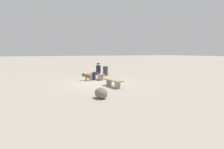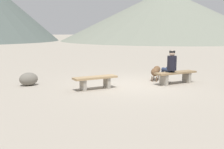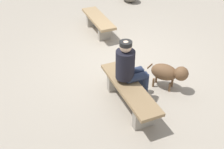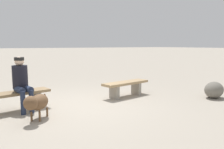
{
  "view_description": "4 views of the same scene",
  "coord_description": "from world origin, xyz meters",
  "views": [
    {
      "loc": [
        -10.65,
        3.94,
        2.06
      ],
      "look_at": [
        -0.95,
        -0.52,
        0.66
      ],
      "focal_mm": 26.62,
      "sensor_mm": 36.0,
      "label": 1
    },
    {
      "loc": [
        -4.84,
        -9.99,
        2.09
      ],
      "look_at": [
        -0.78,
        0.38,
        0.38
      ],
      "focal_mm": 47.52,
      "sensor_mm": 36.0,
      "label": 2
    },
    {
      "loc": [
        5.44,
        -1.74,
        3.6
      ],
      "look_at": [
        1.15,
        -0.61,
        0.5
      ],
      "focal_mm": 45.23,
      "sensor_mm": 36.0,
      "label": 3
    },
    {
      "loc": [
        2.34,
        5.29,
        1.58
      ],
      "look_at": [
        -0.67,
        0.53,
        0.84
      ],
      "focal_mm": 36.24,
      "sensor_mm": 36.0,
      "label": 4
    }
  ],
  "objects": [
    {
      "name": "ground",
      "position": [
        0.0,
        0.0,
        -0.03
      ],
      "size": [
        210.0,
        210.0,
        0.06
      ],
      "primitive_type": "cube",
      "color": "#9E9384"
    },
    {
      "name": "bench_left",
      "position": [
        -1.67,
        -0.26,
        0.33
      ],
      "size": [
        1.63,
        0.65,
        0.46
      ],
      "rotation": [
        0.0,
        0.0,
        0.14
      ],
      "color": "gray",
      "rests_on": "ground"
    },
    {
      "name": "bench_right",
      "position": [
        1.55,
        -0.39,
        0.33
      ],
      "size": [
        1.81,
        0.69,
        0.47
      ],
      "rotation": [
        0.0,
        0.0,
        0.14
      ],
      "color": "gray",
      "rests_on": "ground"
    },
    {
      "name": "seated_person",
      "position": [
        1.34,
        -0.34,
        0.76
      ],
      "size": [
        0.4,
        0.65,
        1.3
      ],
      "rotation": [
        0.0,
        0.0,
        0.14
      ],
      "color": "black",
      "rests_on": "ground"
    },
    {
      "name": "dog",
      "position": [
        1.21,
        0.55,
        0.38
      ],
      "size": [
        0.68,
        0.72,
        0.58
      ],
      "rotation": [
        0.0,
        0.0,
        0.85
      ],
      "color": "brown",
      "rests_on": "ground"
    },
    {
      "name": "boulder",
      "position": [
        -3.77,
        1.32,
        0.24
      ],
      "size": [
        0.82,
        0.69,
        0.49
      ],
      "primitive_type": "ellipsoid",
      "rotation": [
        0.0,
        0.0,
        3.42
      ],
      "color": "#6B665B",
      "rests_on": "ground"
    }
  ]
}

